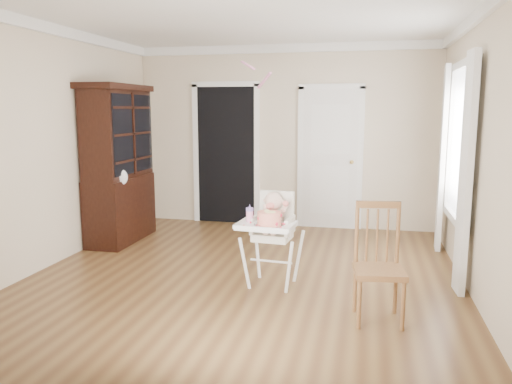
% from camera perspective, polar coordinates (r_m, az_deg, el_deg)
% --- Properties ---
extents(floor, '(5.00, 5.00, 0.00)m').
position_cam_1_polar(floor, '(5.39, -1.39, -9.63)').
color(floor, '#51341B').
rests_on(floor, ground).
extents(ceiling, '(5.00, 5.00, 0.00)m').
position_cam_1_polar(ceiling, '(5.18, -1.51, 19.86)').
color(ceiling, white).
rests_on(ceiling, wall_back).
extents(wall_back, '(4.50, 0.00, 4.50)m').
position_cam_1_polar(wall_back, '(7.56, 3.19, 6.29)').
color(wall_back, beige).
rests_on(wall_back, floor).
extents(wall_left, '(0.00, 5.00, 5.00)m').
position_cam_1_polar(wall_left, '(6.07, -22.61, 4.82)').
color(wall_left, beige).
rests_on(wall_left, floor).
extents(wall_right, '(0.00, 5.00, 5.00)m').
position_cam_1_polar(wall_right, '(5.06, 24.16, 3.95)').
color(wall_right, beige).
rests_on(wall_right, floor).
extents(crown_molding, '(4.50, 5.00, 0.12)m').
position_cam_1_polar(crown_molding, '(5.17, -1.51, 19.21)').
color(crown_molding, white).
rests_on(crown_molding, ceiling).
extents(doorway, '(1.06, 0.05, 2.22)m').
position_cam_1_polar(doorway, '(7.76, -3.43, 4.58)').
color(doorway, black).
rests_on(doorway, wall_back).
extents(closet_door, '(0.96, 0.09, 2.13)m').
position_cam_1_polar(closet_door, '(7.48, 8.46, 3.67)').
color(closet_door, white).
rests_on(closet_door, wall_back).
extents(window_right, '(0.13, 1.84, 2.30)m').
position_cam_1_polar(window_right, '(5.84, 21.90, 4.09)').
color(window_right, white).
rests_on(window_right, wall_right).
extents(high_chair, '(0.60, 0.73, 0.96)m').
position_cam_1_polar(high_chair, '(4.98, 1.88, -4.12)').
color(high_chair, white).
rests_on(high_chair, floor).
extents(baby, '(0.28, 0.22, 0.43)m').
position_cam_1_polar(baby, '(4.97, 1.98, -2.49)').
color(baby, beige).
rests_on(baby, high_chair).
extents(cake, '(0.29, 0.29, 0.14)m').
position_cam_1_polar(cake, '(4.74, 1.50, -3.05)').
color(cake, silver).
rests_on(cake, high_chair).
extents(sippy_cup, '(0.07, 0.07, 0.18)m').
position_cam_1_polar(sippy_cup, '(4.89, -0.72, -2.57)').
color(sippy_cup, pink).
rests_on(sippy_cup, high_chair).
extents(china_cabinet, '(0.55, 1.23, 2.08)m').
position_cam_1_polar(china_cabinet, '(6.89, -15.39, 3.10)').
color(china_cabinet, black).
rests_on(china_cabinet, floor).
extents(dining_chair, '(0.45, 0.45, 0.99)m').
position_cam_1_polar(dining_chair, '(4.33, 13.84, -8.29)').
color(dining_chair, brown).
rests_on(dining_chair, floor).
extents(streamer, '(0.28, 0.43, 0.15)m').
position_cam_1_polar(streamer, '(6.37, -0.94, 14.29)').
color(streamer, pink).
rests_on(streamer, ceiling).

